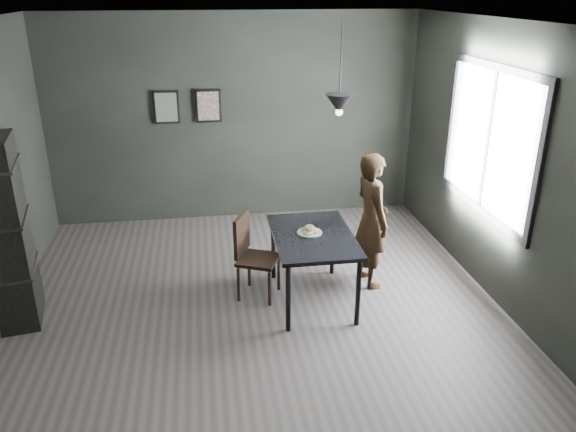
{
  "coord_description": "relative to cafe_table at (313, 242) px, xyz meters",
  "views": [
    {
      "loc": [
        -0.45,
        -5.08,
        3.08
      ],
      "look_at": [
        0.35,
        0.05,
        0.95
      ],
      "focal_mm": 35.0,
      "sensor_mm": 36.0,
      "label": 1
    }
  ],
  "objects": [
    {
      "name": "ground",
      "position": [
        -0.6,
        0.0,
        -0.67
      ],
      "size": [
        5.0,
        5.0,
        0.0
      ],
      "primitive_type": "plane",
      "color": "#3D3734",
      "rests_on": "ground"
    },
    {
      "name": "back_wall",
      "position": [
        -0.6,
        2.5,
        0.73
      ],
      "size": [
        5.0,
        0.1,
        2.8
      ],
      "primitive_type": "cube",
      "color": "black",
      "rests_on": "ground"
    },
    {
      "name": "ceiling",
      "position": [
        -0.6,
        0.0,
        2.13
      ],
      "size": [
        5.0,
        5.0,
        0.02
      ],
      "color": "silver",
      "rests_on": "ground"
    },
    {
      "name": "window_assembly",
      "position": [
        1.87,
        0.2,
        0.93
      ],
      "size": [
        0.04,
        1.96,
        1.56
      ],
      "color": "white",
      "rests_on": "ground"
    },
    {
      "name": "cafe_table",
      "position": [
        0.0,
        0.0,
        0.0
      ],
      "size": [
        0.8,
        1.2,
        0.75
      ],
      "color": "black",
      "rests_on": "ground"
    },
    {
      "name": "white_plate",
      "position": [
        -0.03,
        0.03,
        0.08
      ],
      "size": [
        0.23,
        0.23,
        0.01
      ],
      "primitive_type": "cylinder",
      "color": "white",
      "rests_on": "cafe_table"
    },
    {
      "name": "donut_pile",
      "position": [
        -0.03,
        0.03,
        0.12
      ],
      "size": [
        0.17,
        0.18,
        0.08
      ],
      "rotation": [
        0.0,
        0.0,
        0.03
      ],
      "color": "beige",
      "rests_on": "white_plate"
    },
    {
      "name": "woman",
      "position": [
        0.69,
        0.28,
        0.08
      ],
      "size": [
        0.45,
        0.6,
        1.5
      ],
      "primitive_type": "imported",
      "rotation": [
        0.0,
        0.0,
        1.74
      ],
      "color": "black",
      "rests_on": "ground"
    },
    {
      "name": "wood_chair",
      "position": [
        -0.62,
        0.21,
        -0.15
      ],
      "size": [
        0.52,
        0.52,
        0.91
      ],
      "rotation": [
        0.0,
        0.0,
        -0.42
      ],
      "color": "black",
      "rests_on": "ground"
    },
    {
      "name": "shelf_unit",
      "position": [
        -2.92,
        0.08,
        0.26
      ],
      "size": [
        0.45,
        0.67,
        1.85
      ],
      "primitive_type": "cube",
      "rotation": [
        0.0,
        0.0,
        0.17
      ],
      "color": "black",
      "rests_on": "ground"
    },
    {
      "name": "pendant_lamp",
      "position": [
        0.25,
        0.1,
        1.38
      ],
      "size": [
        0.28,
        0.28,
        0.86
      ],
      "color": "black",
      "rests_on": "ground"
    },
    {
      "name": "framed_print_left",
      "position": [
        -1.5,
        2.47,
        0.93
      ],
      "size": [
        0.34,
        0.04,
        0.44
      ],
      "color": "black",
      "rests_on": "ground"
    },
    {
      "name": "framed_print_right",
      "position": [
        -0.95,
        2.47,
        0.93
      ],
      "size": [
        0.34,
        0.04,
        0.44
      ],
      "color": "black",
      "rests_on": "ground"
    }
  ]
}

